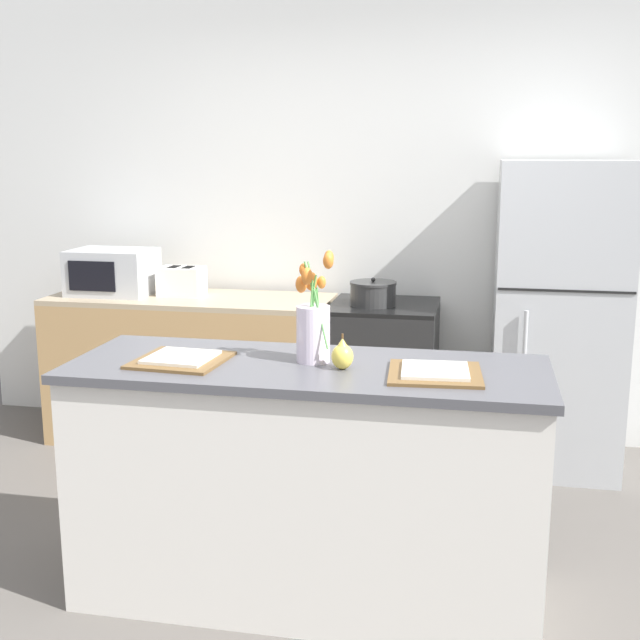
# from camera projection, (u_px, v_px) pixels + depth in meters

# --- Properties ---
(ground_plane) EXTENTS (10.00, 10.00, 0.00)m
(ground_plane) POSITION_uv_depth(u_px,v_px,m) (308.00, 593.00, 3.19)
(ground_plane) COLOR #59544F
(back_wall) EXTENTS (5.20, 0.08, 2.70)m
(back_wall) POSITION_uv_depth(u_px,v_px,m) (377.00, 215.00, 4.84)
(back_wall) COLOR silver
(back_wall) RESTS_ON ground_plane
(kitchen_island) EXTENTS (1.80, 0.66, 0.94)m
(kitchen_island) POSITION_uv_depth(u_px,v_px,m) (307.00, 482.00, 3.10)
(kitchen_island) COLOR silver
(kitchen_island) RESTS_ON ground_plane
(back_counter) EXTENTS (1.68, 0.60, 0.88)m
(back_counter) POSITION_uv_depth(u_px,v_px,m) (192.00, 368.00, 4.84)
(back_counter) COLOR tan
(back_counter) RESTS_ON ground_plane
(stove_range) EXTENTS (0.60, 0.61, 0.88)m
(stove_range) POSITION_uv_depth(u_px,v_px,m) (383.00, 379.00, 4.62)
(stove_range) COLOR black
(stove_range) RESTS_ON ground_plane
(refrigerator) EXTENTS (0.68, 0.67, 1.68)m
(refrigerator) POSITION_uv_depth(u_px,v_px,m) (558.00, 318.00, 4.35)
(refrigerator) COLOR #B7BABC
(refrigerator) RESTS_ON ground_plane
(flower_vase) EXTENTS (0.15, 0.16, 0.43)m
(flower_vase) POSITION_uv_depth(u_px,v_px,m) (313.00, 324.00, 3.02)
(flower_vase) COLOR silver
(flower_vase) RESTS_ON kitchen_island
(pear_figurine) EXTENTS (0.08, 0.08, 0.13)m
(pear_figurine) POSITION_uv_depth(u_px,v_px,m) (342.00, 355.00, 2.93)
(pear_figurine) COLOR #E5CC4C
(pear_figurine) RESTS_ON kitchen_island
(plate_setting_left) EXTENTS (0.35, 0.35, 0.02)m
(plate_setting_left) POSITION_uv_depth(u_px,v_px,m) (181.00, 359.00, 3.04)
(plate_setting_left) COLOR brown
(plate_setting_left) RESTS_ON kitchen_island
(plate_setting_right) EXTENTS (0.35, 0.35, 0.02)m
(plate_setting_right) POSITION_uv_depth(u_px,v_px,m) (435.00, 372.00, 2.86)
(plate_setting_right) COLOR brown
(plate_setting_right) RESTS_ON kitchen_island
(toaster) EXTENTS (0.28, 0.18, 0.17)m
(toaster) POSITION_uv_depth(u_px,v_px,m) (182.00, 281.00, 4.79)
(toaster) COLOR silver
(toaster) RESTS_ON back_counter
(cooking_pot) EXTENTS (0.26, 0.26, 0.16)m
(cooking_pot) POSITION_uv_depth(u_px,v_px,m) (373.00, 293.00, 4.48)
(cooking_pot) COLOR #2D2D2D
(cooking_pot) RESTS_ON stove_range
(microwave) EXTENTS (0.48, 0.37, 0.27)m
(microwave) POSITION_uv_depth(u_px,v_px,m) (112.00, 272.00, 4.82)
(microwave) COLOR #B7BABC
(microwave) RESTS_ON back_counter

